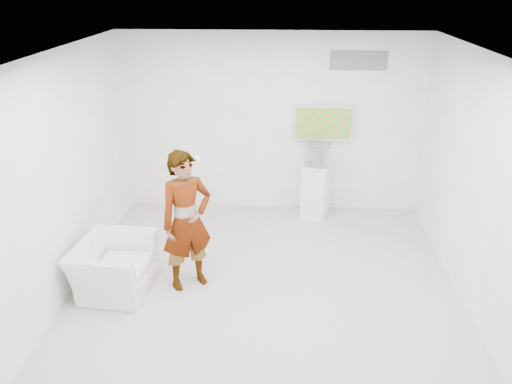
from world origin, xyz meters
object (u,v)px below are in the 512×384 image
tv (323,123)px  floor_uplight (314,203)px  armchair (114,266)px  person (187,221)px  pedestal (315,190)px

tv → floor_uplight: tv is taller
armchair → floor_uplight: bearing=-41.9°
tv → floor_uplight: size_ratio=3.57×
armchair → floor_uplight: size_ratio=3.68×
person → pedestal: (1.76, 2.16, -0.46)m
person → floor_uplight: (1.76, 2.34, -0.79)m
pedestal → armchair: bearing=-139.3°
tv → person: (-1.85, -2.45, -0.62)m
armchair → pedestal: size_ratio=1.11×
pedestal → floor_uplight: 0.37m
armchair → floor_uplight: armchair is taller
floor_uplight → tv: bearing=49.1°
tv → pedestal: (-0.10, -0.28, -1.09)m
armchair → tv: bearing=-41.6°
person → pedestal: person is taller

